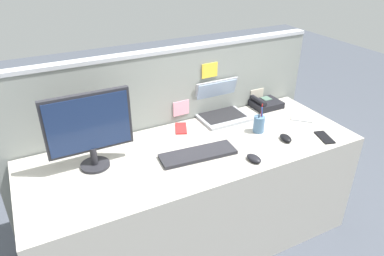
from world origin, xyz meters
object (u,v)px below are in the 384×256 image
(cell_phone_silver_slab, at_px, (302,119))
(cell_phone_black_slab, at_px, (324,137))
(computer_mouse_left_hand, at_px, (286,138))
(cell_phone_red_case, at_px, (181,128))
(desk_phone, at_px, (264,103))
(computer_mouse_right_hand, at_px, (254,158))
(pen_cup, at_px, (259,124))
(laptop, at_px, (220,108))
(desktop_monitor, at_px, (89,127))
(keyboard_main, at_px, (198,154))

(cell_phone_silver_slab, distance_m, cell_phone_black_slab, 0.26)
(computer_mouse_left_hand, bearing_deg, cell_phone_silver_slab, 40.76)
(cell_phone_red_case, bearing_deg, desk_phone, 26.25)
(computer_mouse_right_hand, bearing_deg, cell_phone_red_case, 103.68)
(computer_mouse_right_hand, bearing_deg, desk_phone, 40.86)
(pen_cup, bearing_deg, desk_phone, 47.57)
(laptop, relative_size, cell_phone_silver_slab, 2.27)
(computer_mouse_right_hand, relative_size, cell_phone_silver_slab, 0.70)
(computer_mouse_left_hand, relative_size, cell_phone_black_slab, 0.65)
(pen_cup, bearing_deg, cell_phone_silver_slab, -0.19)
(desk_phone, bearing_deg, computer_mouse_right_hand, -131.52)
(desktop_monitor, relative_size, keyboard_main, 1.03)
(cell_phone_red_case, bearing_deg, laptop, 32.90)
(desktop_monitor, height_order, keyboard_main, desktop_monitor)
(pen_cup, distance_m, cell_phone_red_case, 0.51)
(desk_phone, relative_size, cell_phone_red_case, 1.38)
(desk_phone, height_order, cell_phone_silver_slab, desk_phone)
(desk_phone, height_order, cell_phone_black_slab, desk_phone)
(desktop_monitor, xyz_separation_m, computer_mouse_left_hand, (1.12, -0.26, -0.23))
(desk_phone, distance_m, computer_mouse_left_hand, 0.50)
(desktop_monitor, bearing_deg, cell_phone_black_slab, -14.60)
(cell_phone_black_slab, bearing_deg, laptop, 143.60)
(desktop_monitor, xyz_separation_m, pen_cup, (1.04, -0.10, -0.19))
(desktop_monitor, relative_size, cell_phone_silver_slab, 3.17)
(desktop_monitor, distance_m, pen_cup, 1.06)
(keyboard_main, relative_size, computer_mouse_left_hand, 4.44)
(keyboard_main, bearing_deg, laptop, 50.92)
(cell_phone_silver_slab, xyz_separation_m, cell_phone_black_slab, (-0.05, -0.26, 0.00))
(desktop_monitor, distance_m, laptop, 0.98)
(desktop_monitor, height_order, cell_phone_red_case, desktop_monitor)
(cell_phone_silver_slab, bearing_deg, pen_cup, 133.00)
(cell_phone_red_case, relative_size, cell_phone_black_slab, 0.99)
(desk_phone, bearing_deg, cell_phone_silver_slab, -71.79)
(desktop_monitor, xyz_separation_m, laptop, (0.93, 0.22, -0.18))
(laptop, xyz_separation_m, pen_cup, (0.11, -0.31, -0.00))
(cell_phone_black_slab, bearing_deg, desktop_monitor, -177.75)
(cell_phone_silver_slab, bearing_deg, cell_phone_red_case, 115.17)
(cell_phone_silver_slab, height_order, cell_phone_black_slab, same)
(keyboard_main, bearing_deg, cell_phone_red_case, 86.19)
(computer_mouse_left_hand, distance_m, pen_cup, 0.19)
(desktop_monitor, xyz_separation_m, desk_phone, (1.31, 0.20, -0.22))
(keyboard_main, distance_m, computer_mouse_right_hand, 0.32)
(laptop, distance_m, cell_phone_black_slab, 0.72)
(keyboard_main, relative_size, computer_mouse_right_hand, 4.44)
(keyboard_main, distance_m, pen_cup, 0.49)
(desk_phone, xyz_separation_m, pen_cup, (-0.27, -0.30, 0.03))
(keyboard_main, xyz_separation_m, computer_mouse_right_hand, (0.26, -0.19, 0.01))
(cell_phone_black_slab, bearing_deg, cell_phone_silver_slab, 96.63)
(cell_phone_silver_slab, bearing_deg, cell_phone_black_slab, -147.04)
(computer_mouse_right_hand, height_order, cell_phone_red_case, computer_mouse_right_hand)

